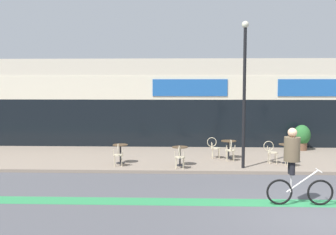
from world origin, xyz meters
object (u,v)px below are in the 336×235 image
at_px(cafe_chair_2_side, 214,146).
at_px(bistro_table_0, 120,150).
at_px(cafe_chair_0_near, 118,153).
at_px(cafe_chair_1_near, 180,155).
at_px(cafe_chair_3_near, 291,153).
at_px(cyclist_0, 294,162).
at_px(bistro_table_1, 180,152).
at_px(cafe_chair_3_side, 271,150).
at_px(planter_pot, 302,136).
at_px(bistro_table_2, 229,146).
at_px(cafe_chair_2_near, 230,149).
at_px(bistro_table_3, 287,150).
at_px(lamp_post, 244,85).

bearing_deg(cafe_chair_2_side, bistro_table_0, -162.64).
height_order(cafe_chair_0_near, cafe_chair_1_near, same).
bearing_deg(cafe_chair_1_near, cafe_chair_0_near, 87.30).
distance_m(cafe_chair_3_near, cyclist_0, 4.69).
distance_m(bistro_table_1, cafe_chair_3_side, 3.70).
distance_m(bistro_table_0, cafe_chair_2_side, 4.04).
bearing_deg(cafe_chair_1_near, bistro_table_1, 5.30).
relative_size(cafe_chair_3_near, planter_pot, 0.74).
xyz_separation_m(cafe_chair_3_side, planter_pot, (2.20, 3.23, 0.14)).
height_order(bistro_table_1, planter_pot, planter_pot).
height_order(bistro_table_2, planter_pot, planter_pot).
relative_size(cafe_chair_3_near, cafe_chair_3_side, 1.00).
height_order(bistro_table_0, cafe_chair_2_near, cafe_chair_2_near).
bearing_deg(cafe_chair_2_side, cafe_chair_0_near, -154.58).
bearing_deg(cafe_chair_0_near, bistro_table_2, -75.78).
relative_size(bistro_table_0, cafe_chair_1_near, 0.84).
xyz_separation_m(bistro_table_2, cafe_chair_1_near, (-2.09, -2.23, -0.02)).
bearing_deg(cafe_chair_3_near, bistro_table_1, 89.07).
xyz_separation_m(bistro_table_2, planter_pot, (3.77, 2.23, 0.12)).
height_order(bistro_table_3, cafe_chair_3_near, cafe_chair_3_near).
relative_size(cafe_chair_1_near, lamp_post, 0.16).
distance_m(cafe_chair_3_side, cyclist_0, 5.19).
bearing_deg(cafe_chair_3_side, cafe_chair_0_near, -173.61).
relative_size(bistro_table_2, cafe_chair_1_near, 0.84).
bearing_deg(cafe_chair_1_near, cafe_chair_2_side, -27.23).
distance_m(cafe_chair_1_near, cafe_chair_3_side, 3.86).
height_order(bistro_table_0, cafe_chair_3_side, cafe_chair_3_side).
bearing_deg(bistro_table_1, cafe_chair_1_near, -90.73).
xyz_separation_m(lamp_post, cyclist_0, (0.73, -4.18, -2.07)).
xyz_separation_m(bistro_table_3, cyclist_0, (-1.15, -5.13, 0.54)).
xyz_separation_m(cafe_chair_2_near, cafe_chair_3_side, (1.57, -0.37, 0.00)).
bearing_deg(lamp_post, cafe_chair_0_near, 179.09).
distance_m(bistro_table_3, cafe_chair_3_near, 0.63).
xyz_separation_m(cafe_chair_2_near, planter_pot, (3.77, 2.86, 0.14)).
distance_m(bistro_table_3, lamp_post, 3.35).
height_order(cafe_chair_0_near, cafe_chair_3_side, same).
height_order(bistro_table_1, cafe_chair_1_near, cafe_chair_1_near).
distance_m(bistro_table_0, lamp_post, 5.51).
height_order(bistro_table_2, cafe_chair_3_side, cafe_chair_3_side).
bearing_deg(bistro_table_1, bistro_table_0, 171.35).
relative_size(bistro_table_0, cafe_chair_2_side, 0.84).
bearing_deg(cyclist_0, planter_pot, 72.23).
height_order(bistro_table_2, cafe_chair_3_near, cafe_chair_3_near).
distance_m(cafe_chair_0_near, cyclist_0, 6.99).
height_order(bistro_table_1, cafe_chair_2_near, cafe_chair_2_near).
distance_m(bistro_table_3, cafe_chair_3_side, 0.63).
bearing_deg(planter_pot, bistro_table_1, -146.75).
relative_size(cafe_chair_3_near, cyclist_0, 0.43).
relative_size(cafe_chair_3_side, cyclist_0, 0.43).
bearing_deg(cafe_chair_0_near, cafe_chair_2_side, -72.54).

